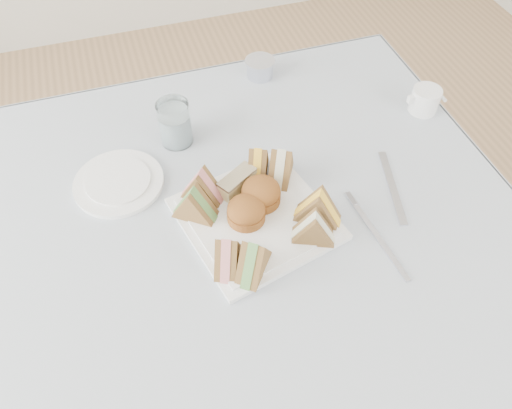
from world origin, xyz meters
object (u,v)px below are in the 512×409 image
object	(u,v)px
water_glass	(175,123)
creamer_jug	(425,100)
table	(263,307)
serving_plate	(256,219)

from	to	relation	value
water_glass	creamer_jug	world-z (taller)	water_glass
table	creamer_jug	size ratio (longest dim) A/B	13.45
serving_plate	creamer_jug	size ratio (longest dim) A/B	3.98
table	serving_plate	xyz separation A→B (m)	(-0.02, -0.00, 0.38)
table	water_glass	bearing A→B (deg)	113.61
serving_plate	creamer_jug	world-z (taller)	creamer_jug
serving_plate	creamer_jug	xyz separation A→B (m)	(0.48, 0.19, 0.02)
creamer_jug	table	bearing A→B (deg)	-157.12
water_glass	serving_plate	bearing A→B (deg)	-70.06
serving_plate	table	bearing A→B (deg)	-6.02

